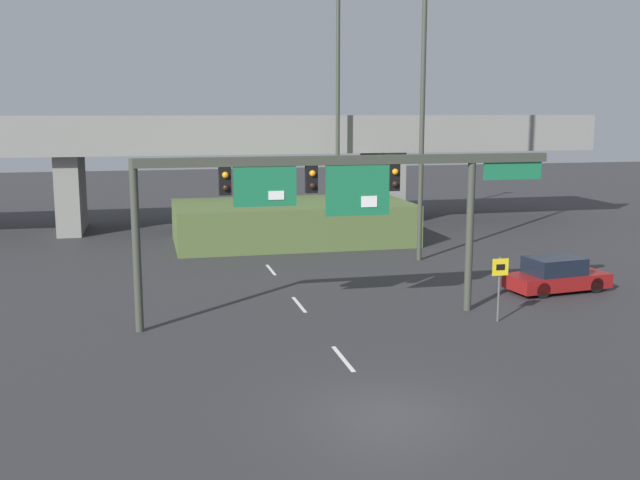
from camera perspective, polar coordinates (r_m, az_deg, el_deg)
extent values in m
plane|color=#2D2D30|center=(18.97, 5.19, -13.05)|extent=(160.00, 160.00, 0.00)
cube|color=silver|center=(22.78, 1.77, -9.02)|extent=(0.14, 2.40, 0.01)
cube|color=silver|center=(28.89, -1.61, -4.93)|extent=(0.14, 2.40, 0.01)
cube|color=silver|center=(35.16, -3.77, -2.28)|extent=(0.14, 2.40, 0.01)
cube|color=silver|center=(41.52, -5.26, -0.43)|extent=(0.14, 2.40, 0.01)
cylinder|color=#383D33|center=(25.53, -13.82, -0.49)|extent=(0.28, 0.28, 5.83)
cylinder|color=#383D33|center=(28.03, 11.33, 0.50)|extent=(0.28, 0.28, 5.83)
cube|color=#383D33|center=(26.16, 2.44, 6.11)|extent=(14.80, 0.32, 0.32)
cube|color=black|center=(25.38, -7.25, 4.48)|extent=(0.40, 0.28, 0.95)
sphere|color=orange|center=(25.19, -7.22, 4.93)|extent=(0.22, 0.22, 0.22)
sphere|color=black|center=(25.23, -7.20, 3.97)|extent=(0.22, 0.22, 0.22)
cube|color=black|center=(25.86, -0.66, 4.66)|extent=(0.40, 0.28, 0.95)
sphere|color=orange|center=(25.67, -0.57, 5.10)|extent=(0.22, 0.22, 0.22)
sphere|color=black|center=(25.71, -0.57, 4.15)|extent=(0.22, 0.22, 0.22)
cube|color=black|center=(26.67, 5.63, 4.77)|extent=(0.40, 0.28, 0.95)
sphere|color=orange|center=(26.49, 5.76, 5.20)|extent=(0.22, 0.22, 0.22)
sphere|color=black|center=(26.52, 5.74, 4.28)|extent=(0.22, 0.22, 0.22)
cube|color=#196B42|center=(25.48, -4.21, 4.09)|extent=(2.16, 0.08, 1.36)
cube|color=white|center=(25.52, -3.35, 3.42)|extent=(0.54, 0.03, 0.30)
cube|color=#196B42|center=(26.21, 2.90, 3.80)|extent=(2.31, 0.08, 1.78)
cube|color=white|center=(26.32, 3.77, 2.94)|extent=(0.58, 0.03, 0.39)
cube|color=#196B42|center=(28.40, 14.46, 5.13)|extent=(2.29, 0.07, 0.64)
cylinder|color=#4C4C4C|center=(27.06, 13.47, -3.69)|extent=(0.08, 0.08, 2.33)
cube|color=yellow|center=(26.85, 13.58, -2.02)|extent=(0.60, 0.03, 0.60)
cube|color=black|center=(26.83, 13.60, -2.03)|extent=(0.33, 0.01, 0.21)
cylinder|color=#383D33|center=(37.00, 7.84, 11.43)|extent=(0.24, 0.24, 16.91)
cylinder|color=#383D33|center=(45.23, 1.37, 11.40)|extent=(0.24, 0.24, 17.21)
cube|color=gray|center=(48.60, -6.66, 7.54)|extent=(47.27, 7.17, 1.42)
cube|color=gray|center=(45.22, -6.18, 8.85)|extent=(47.27, 0.40, 0.90)
cube|color=gray|center=(48.70, -18.43, 3.45)|extent=(1.40, 5.73, 4.77)
cube|color=gray|center=(50.96, 4.73, 4.18)|extent=(1.40, 5.73, 4.77)
cube|color=#4C6033|center=(42.27, -2.14, 1.35)|extent=(13.10, 6.84, 2.28)
cube|color=maroon|center=(32.43, 17.61, -2.94)|extent=(4.40, 2.29, 0.58)
cube|color=black|center=(32.20, 17.43, -1.87)|extent=(2.37, 1.86, 0.69)
cylinder|color=black|center=(33.85, 18.54, -2.70)|extent=(0.66, 0.30, 0.64)
cylinder|color=black|center=(32.68, 20.25, -3.23)|extent=(0.66, 0.30, 0.64)
cylinder|color=black|center=(32.30, 14.91, -3.10)|extent=(0.66, 0.30, 0.64)
cylinder|color=black|center=(31.07, 16.57, -3.69)|extent=(0.66, 0.30, 0.64)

